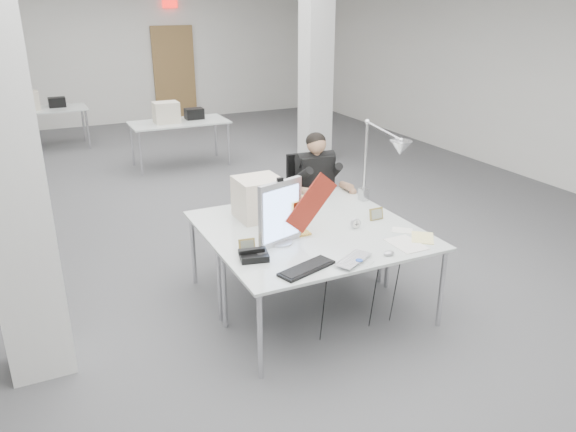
% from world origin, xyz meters
% --- Properties ---
extents(room_shell, '(10.04, 14.04, 3.24)m').
position_xyz_m(room_shell, '(0.04, 0.13, 1.69)').
color(room_shell, '#494A4C').
rests_on(room_shell, ground).
extents(desk_main, '(1.80, 0.90, 0.02)m').
position_xyz_m(desk_main, '(0.00, -2.50, 0.74)').
color(desk_main, silver).
rests_on(desk_main, room_shell).
extents(desk_second, '(1.80, 0.90, 0.02)m').
position_xyz_m(desk_second, '(0.00, -1.60, 0.74)').
color(desk_second, silver).
rests_on(desk_second, room_shell).
extents(bg_desk_a, '(1.60, 0.80, 0.02)m').
position_xyz_m(bg_desk_a, '(0.20, 3.00, 0.74)').
color(bg_desk_a, silver).
rests_on(bg_desk_a, room_shell).
extents(bg_desk_b, '(1.60, 0.80, 0.02)m').
position_xyz_m(bg_desk_b, '(-1.80, 5.20, 0.74)').
color(bg_desk_b, silver).
rests_on(bg_desk_b, room_shell).
extents(office_chair, '(0.57, 0.57, 1.07)m').
position_xyz_m(office_chair, '(0.64, -0.94, 0.54)').
color(office_chair, black).
rests_on(office_chair, room_shell).
extents(seated_person, '(0.57, 0.68, 0.96)m').
position_xyz_m(seated_person, '(0.64, -0.99, 0.90)').
color(seated_person, black).
rests_on(seated_person, office_chair).
extents(monitor, '(0.43, 0.17, 0.55)m').
position_xyz_m(monitor, '(-0.37, -2.23, 1.03)').
color(monitor, '#B3B3B8').
rests_on(monitor, desk_main).
extents(pennant, '(0.48, 0.02, 0.52)m').
position_xyz_m(pennant, '(-0.10, -2.27, 1.08)').
color(pennant, maroon).
rests_on(pennant, monitor).
extents(keyboard, '(0.50, 0.30, 0.02)m').
position_xyz_m(keyboard, '(-0.40, -2.77, 0.77)').
color(keyboard, black).
rests_on(keyboard, desk_main).
extents(laptop, '(0.43, 0.38, 0.03)m').
position_xyz_m(laptop, '(0.02, -2.85, 0.77)').
color(laptop, silver).
rests_on(laptop, desk_main).
extents(mouse, '(0.10, 0.08, 0.04)m').
position_xyz_m(mouse, '(0.31, -2.82, 0.77)').
color(mouse, '#AAAAAF').
rests_on(mouse, desk_main).
extents(bankers_lamp, '(0.32, 0.21, 0.34)m').
position_xyz_m(bankers_lamp, '(-0.13, -2.14, 0.92)').
color(bankers_lamp, gold).
rests_on(bankers_lamp, desk_main).
extents(desk_phone, '(0.26, 0.24, 0.05)m').
position_xyz_m(desk_phone, '(-0.68, -2.41, 0.78)').
color(desk_phone, black).
rests_on(desk_phone, desk_main).
extents(picture_frame_left, '(0.14, 0.05, 0.11)m').
position_xyz_m(picture_frame_left, '(-0.68, -2.25, 0.81)').
color(picture_frame_left, '#AC914A').
rests_on(picture_frame_left, desk_main).
extents(picture_frame_right, '(0.14, 0.04, 0.11)m').
position_xyz_m(picture_frame_right, '(0.66, -2.13, 0.81)').
color(picture_frame_right, olive).
rests_on(picture_frame_right, desk_main).
extents(desk_clock, '(0.09, 0.04, 0.09)m').
position_xyz_m(desk_clock, '(0.37, -2.23, 0.81)').
color(desk_clock, '#B8B8BD').
rests_on(desk_clock, desk_main).
extents(paper_stack_a, '(0.23, 0.33, 0.01)m').
position_xyz_m(paper_stack_a, '(0.57, -2.71, 0.76)').
color(paper_stack_a, silver).
rests_on(paper_stack_a, desk_main).
extents(paper_stack_b, '(0.30, 0.31, 0.01)m').
position_xyz_m(paper_stack_b, '(0.77, -2.66, 0.76)').
color(paper_stack_b, '#ECE28D').
rests_on(paper_stack_b, desk_main).
extents(paper_stack_c, '(0.22, 0.21, 0.01)m').
position_xyz_m(paper_stack_c, '(0.72, -2.45, 0.76)').
color(paper_stack_c, white).
rests_on(paper_stack_c, desk_main).
extents(beige_monitor, '(0.41, 0.39, 0.38)m').
position_xyz_m(beige_monitor, '(-0.30, -1.60, 0.95)').
color(beige_monitor, beige).
rests_on(beige_monitor, desk_second).
extents(architect_lamp, '(0.54, 0.82, 1.00)m').
position_xyz_m(architect_lamp, '(0.85, -1.87, 1.25)').
color(architect_lamp, silver).
rests_on(architect_lamp, desk_second).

